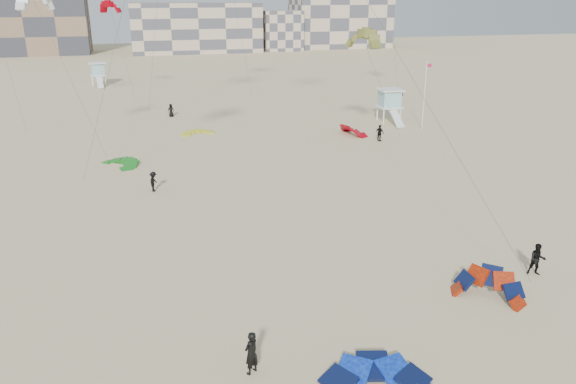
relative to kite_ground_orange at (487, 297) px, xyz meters
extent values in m
plane|color=#CEB48A|center=(-10.12, -1.41, 0.00)|extent=(320.00, 320.00, 0.00)
imported|color=black|center=(-12.67, -2.73, 0.94)|extent=(0.82, 0.77, 1.89)
imported|color=black|center=(3.94, 1.44, 0.90)|extent=(1.08, 0.98, 1.80)
imported|color=black|center=(-15.50, 20.75, 0.79)|extent=(0.92, 1.16, 1.57)
imported|color=black|center=(7.62, 30.46, 0.86)|extent=(0.87, 1.09, 1.73)
imported|color=black|center=(-12.24, 48.33, 0.80)|extent=(0.88, 0.68, 1.59)
imported|color=black|center=(19.77, 50.78, 0.85)|extent=(0.84, 1.65, 1.70)
cylinder|color=#3F3F3F|center=(-18.08, 21.77, 8.79)|extent=(5.12, 0.31, 15.60)
cylinder|color=#3F3F3F|center=(-0.23, 15.27, 13.17)|extent=(4.23, 32.03, 24.35)
cylinder|color=#3F3F3F|center=(-21.43, 30.06, 7.36)|extent=(4.70, 4.36, 12.72)
cylinder|color=#3F3F3F|center=(-13.37, 42.54, 12.20)|extent=(3.25, 7.92, 22.41)
cylinder|color=#3F3F3F|center=(7.07, 29.30, 5.57)|extent=(3.30, 2.59, 9.15)
cylinder|color=#3F3F3F|center=(18.71, 51.52, 8.47)|extent=(1.13, 2.16, 14.95)
cylinder|color=#3F3F3F|center=(-2.03, 56.20, 10.16)|extent=(2.43, 3.23, 18.33)
cylinder|color=#3F3F3F|center=(-17.45, 59.14, 6.73)|extent=(2.35, 7.96, 11.48)
cube|color=white|center=(12.51, 38.92, 1.75)|extent=(2.75, 2.75, 0.13)
cube|color=#90BDC5|center=(12.51, 38.92, 2.75)|extent=(2.26, 2.26, 1.87)
cube|color=white|center=(12.51, 38.92, 3.76)|extent=(2.85, 2.85, 0.15)
cube|color=white|center=(12.51, 36.39, 0.84)|extent=(1.07, 2.70, 1.55)
cube|color=white|center=(-21.89, 76.35, 1.70)|extent=(2.80, 2.80, 0.13)
cube|color=#90BDC5|center=(-21.89, 76.35, 2.67)|extent=(2.30, 2.30, 1.81)
cube|color=white|center=(-21.89, 76.35, 3.64)|extent=(2.90, 2.90, 0.15)
cube|color=white|center=(-21.89, 73.91, 0.82)|extent=(1.19, 2.66, 1.50)
cylinder|color=white|center=(14.52, 34.37, 3.73)|extent=(0.09, 0.09, 7.47)
cube|color=#C01949|center=(14.80, 34.37, 7.00)|extent=(0.56, 0.02, 0.37)
cube|color=#83654F|center=(-40.12, 132.59, 9.00)|extent=(28.00, 14.00, 18.00)
cube|color=#CBB195|center=(-0.12, 128.59, 6.00)|extent=(32.00, 16.00, 12.00)
cube|color=#CBB195|center=(39.88, 130.59, 8.00)|extent=(26.00, 14.00, 16.00)
cube|color=#CBB195|center=(21.88, 126.59, 5.00)|extent=(10.00, 10.00, 10.00)
camera|label=1|loc=(-16.20, -21.36, 14.53)|focal=35.00mm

